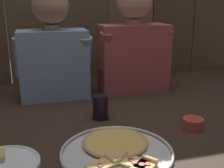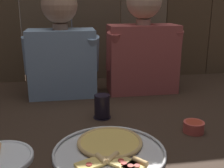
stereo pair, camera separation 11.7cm
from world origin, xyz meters
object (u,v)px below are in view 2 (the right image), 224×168
(pizza_tray, at_px, (110,149))
(diner_left, at_px, (61,45))
(dipping_bowl, at_px, (194,126))
(diner_right, at_px, (143,41))
(drinking_glass, at_px, (102,107))

(pizza_tray, xyz_separation_m, diner_left, (-0.16, 0.66, 0.27))
(dipping_bowl, bearing_deg, diner_left, 132.58)
(diner_left, distance_m, diner_right, 0.45)
(diner_left, height_order, diner_right, diner_right)
(dipping_bowl, distance_m, diner_right, 0.63)
(diner_left, relative_size, diner_right, 0.96)
(diner_right, bearing_deg, drinking_glass, -128.12)
(drinking_glass, distance_m, diner_left, 0.45)
(pizza_tray, xyz_separation_m, dipping_bowl, (0.36, 0.10, 0.01))
(drinking_glass, height_order, diner_right, diner_right)
(drinking_glass, height_order, diner_left, diner_left)
(pizza_tray, relative_size, diner_right, 0.64)
(drinking_glass, distance_m, diner_right, 0.51)
(drinking_glass, relative_size, dipping_bowl, 1.29)
(diner_left, bearing_deg, pizza_tray, -76.43)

